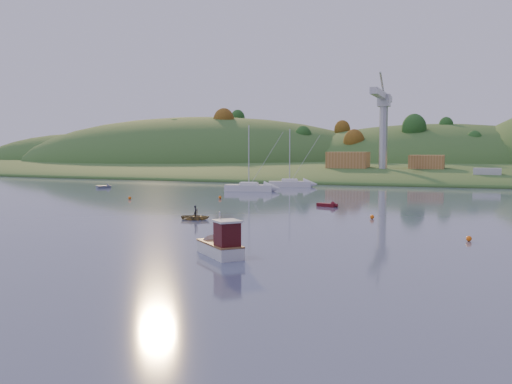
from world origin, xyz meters
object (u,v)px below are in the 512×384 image
(sailboat_near, at_px, (249,187))
(sailboat_far, at_px, (290,183))
(red_tender, at_px, (331,205))
(grey_dinghy, at_px, (106,187))
(canoe, at_px, (196,217))
(fishing_boat, at_px, (218,244))

(sailboat_near, xyz_separation_m, sailboat_far, (3.73, 14.45, -0.02))
(sailboat_near, bearing_deg, sailboat_far, 63.89)
(red_tender, bearing_deg, grey_dinghy, 177.09)
(canoe, bearing_deg, red_tender, -43.33)
(sailboat_near, relative_size, red_tender, 3.56)
(fishing_boat, xyz_separation_m, red_tender, (0.04, 38.70, -0.63))
(fishing_boat, xyz_separation_m, sailboat_near, (-21.40, 61.75, -0.06))
(grey_dinghy, bearing_deg, red_tender, -80.29)
(sailboat_far, height_order, grey_dinghy, sailboat_far)
(fishing_boat, distance_m, sailboat_near, 65.35)
(sailboat_near, xyz_separation_m, canoe, (9.93, -42.69, -0.46))
(grey_dinghy, bearing_deg, canoe, -103.09)
(red_tender, bearing_deg, sailboat_near, 151.99)
(sailboat_near, height_order, sailboat_far, sailboat_near)
(canoe, bearing_deg, sailboat_far, -6.78)
(grey_dinghy, bearing_deg, sailboat_far, -33.52)
(sailboat_far, bearing_deg, canoe, -102.17)
(sailboat_near, height_order, grey_dinghy, sailboat_near)
(fishing_boat, distance_m, sailboat_far, 78.22)
(sailboat_far, xyz_separation_m, canoe, (6.20, -57.14, -0.44))
(sailboat_far, bearing_deg, red_tender, -83.08)
(sailboat_far, xyz_separation_m, red_tender, (17.70, -37.50, -0.55))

